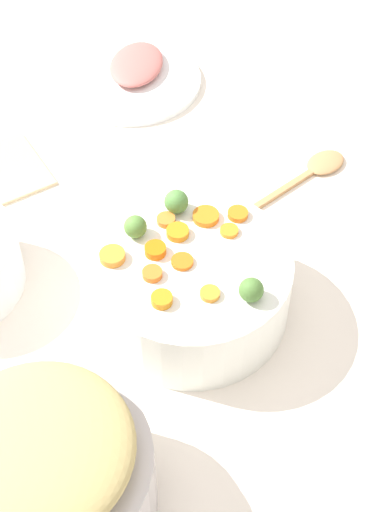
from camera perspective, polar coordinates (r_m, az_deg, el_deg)
tabletop at (r=1.13m, az=-0.53°, el=-4.77°), size 2.40×2.40×0.02m
serving_bowl_carrots at (r=1.09m, az=0.00°, el=-2.22°), size 0.28×0.28×0.11m
metal_pot at (r=0.94m, az=-10.73°, el=-16.20°), size 0.25×0.25×0.12m
stuffing_mound at (r=0.86m, az=-11.57°, el=-13.79°), size 0.22×0.22×0.05m
carrot_slice_0 at (r=1.09m, az=-2.14°, el=2.64°), size 0.03×0.03×0.01m
carrot_slice_1 at (r=1.08m, az=2.77°, el=1.87°), size 0.03×0.03×0.01m
carrot_slice_2 at (r=1.00m, az=1.34°, el=-2.80°), size 0.03×0.03×0.01m
carrot_slice_3 at (r=1.00m, az=-2.25°, el=-3.23°), size 0.03×0.03×0.01m
carrot_slice_4 at (r=1.05m, az=-2.73°, el=0.44°), size 0.04×0.04×0.01m
carrot_slice_5 at (r=1.07m, az=-1.07°, el=1.78°), size 0.04×0.04×0.01m
carrot_slice_6 at (r=1.05m, az=-5.91°, el=-0.01°), size 0.05×0.05×0.01m
carrot_slice_7 at (r=1.10m, az=3.41°, el=3.13°), size 0.04×0.04×0.01m
carrot_slice_8 at (r=1.03m, az=-3.01°, el=-1.17°), size 0.04×0.04×0.01m
carrot_slice_9 at (r=1.04m, az=-0.92°, el=-0.46°), size 0.03×0.03×0.01m
carrot_slice_10 at (r=1.09m, az=1.03°, el=2.95°), size 0.05×0.05×0.01m
brussels_sprout_0 at (r=0.99m, az=4.41°, el=-2.51°), size 0.03×0.03×0.03m
brussels_sprout_1 at (r=1.10m, az=-1.17°, el=4.04°), size 0.03×0.03×0.03m
brussels_sprout_2 at (r=1.07m, az=-4.22°, el=2.18°), size 0.03×0.03×0.03m
wooden_spoon at (r=1.33m, az=8.84°, el=6.21°), size 0.13×0.25×0.01m
ham_plate at (r=1.51m, az=-4.42°, el=12.81°), size 0.26×0.26×0.01m
ham_slice_main at (r=1.52m, az=-4.13°, el=13.98°), size 0.17×0.15×0.02m
dish_towel at (r=1.36m, az=-13.91°, el=6.04°), size 0.18×0.17×0.01m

